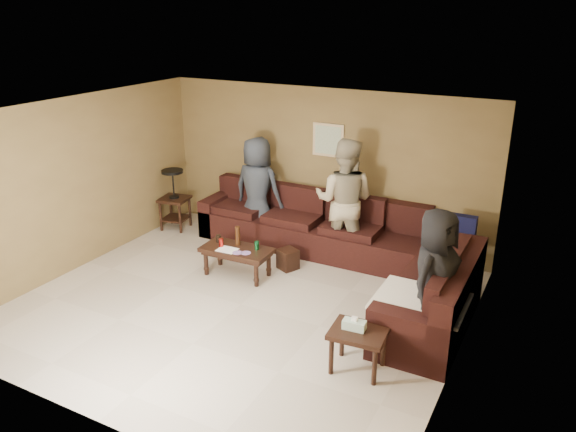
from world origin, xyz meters
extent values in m
plane|color=#BDB0A0|center=(0.00, 0.00, 0.00)|extent=(5.50, 5.50, 0.00)
cube|color=white|center=(0.00, 0.00, 2.45)|extent=(5.50, 5.00, 0.10)
cube|color=brown|center=(0.00, 2.50, 1.25)|extent=(5.50, 0.10, 2.50)
cube|color=brown|center=(0.00, -2.50, 1.25)|extent=(5.50, 0.10, 2.50)
cube|color=brown|center=(-2.75, 0.00, 1.25)|extent=(0.10, 5.00, 2.50)
cube|color=brown|center=(2.75, 0.00, 1.25)|extent=(0.10, 5.00, 2.50)
cube|color=black|center=(0.00, 2.05, 0.23)|extent=(3.70, 0.90, 0.45)
cube|color=black|center=(0.00, 2.38, 0.68)|extent=(3.70, 0.24, 0.45)
cube|color=black|center=(-1.73, 2.05, 0.32)|extent=(0.24, 0.90, 0.63)
cube|color=black|center=(2.30, 0.60, 0.23)|extent=(0.90, 2.00, 0.45)
cube|color=black|center=(2.63, 0.60, 0.68)|extent=(0.24, 2.00, 0.45)
cube|color=black|center=(2.30, -0.28, 0.32)|extent=(0.90, 0.24, 0.63)
cube|color=#101133|center=(2.30, 2.05, 0.75)|extent=(0.45, 0.14, 0.45)
cube|color=white|center=(2.30, 0.15, 0.58)|extent=(1.00, 0.85, 0.04)
cube|color=black|center=(-0.50, 0.71, 0.40)|extent=(1.03, 0.54, 0.06)
cube|color=black|center=(-0.50, 0.71, 0.34)|extent=(0.95, 0.46, 0.05)
cylinder|color=black|center=(-0.91, 0.51, 0.18)|extent=(0.06, 0.06, 0.37)
cylinder|color=black|center=(-0.08, 0.54, 0.18)|extent=(0.06, 0.06, 0.37)
cylinder|color=black|center=(-0.92, 0.88, 0.18)|extent=(0.06, 0.06, 0.37)
cylinder|color=black|center=(-0.10, 0.91, 0.18)|extent=(0.06, 0.06, 0.37)
cylinder|color=red|center=(-0.73, 0.65, 0.48)|extent=(0.07, 0.07, 0.12)
cylinder|color=#147133|center=(-0.23, 0.81, 0.48)|extent=(0.07, 0.07, 0.12)
cylinder|color=#341A0B|center=(-0.55, 0.82, 0.56)|extent=(0.07, 0.07, 0.28)
cylinder|color=black|center=(-0.86, 0.77, 0.48)|extent=(0.08, 0.08, 0.11)
cube|color=white|center=(-0.59, 0.60, 0.43)|extent=(0.29, 0.23, 0.00)
cylinder|color=#DC4DA3|center=(-0.41, 0.57, 0.43)|extent=(0.14, 0.14, 0.01)
cylinder|color=#DC4DA3|center=(-0.30, 0.62, 0.43)|extent=(0.14, 0.14, 0.01)
cube|color=black|center=(-2.45, 1.75, 0.54)|extent=(0.54, 0.54, 0.05)
cube|color=black|center=(-2.45, 1.75, 0.19)|extent=(0.48, 0.48, 0.03)
cylinder|color=black|center=(-2.60, 1.53, 0.27)|extent=(0.05, 0.05, 0.54)
cylinder|color=black|center=(-2.23, 1.60, 0.27)|extent=(0.05, 0.05, 0.54)
cylinder|color=black|center=(-2.67, 1.90, 0.27)|extent=(0.05, 0.05, 0.54)
cylinder|color=black|center=(-2.30, 1.97, 0.27)|extent=(0.05, 0.05, 0.54)
cylinder|color=black|center=(-2.45, 1.75, 0.58)|extent=(0.17, 0.17, 0.03)
cylinder|color=black|center=(-2.45, 1.75, 0.81)|extent=(0.03, 0.03, 0.44)
cylinder|color=black|center=(-2.45, 1.75, 1.03)|extent=(0.37, 0.37, 0.05)
cube|color=black|center=(1.85, -0.59, 0.46)|extent=(0.62, 0.52, 0.05)
cylinder|color=black|center=(1.63, -0.79, 0.23)|extent=(0.05, 0.05, 0.46)
cylinder|color=black|center=(2.10, -0.76, 0.23)|extent=(0.05, 0.05, 0.46)
cylinder|color=black|center=(1.61, -0.43, 0.23)|extent=(0.05, 0.05, 0.46)
cylinder|color=black|center=(2.07, -0.40, 0.23)|extent=(0.05, 0.05, 0.46)
cube|color=white|center=(1.80, -0.59, 0.53)|extent=(0.25, 0.14, 0.10)
cube|color=white|center=(1.80, -0.59, 0.60)|extent=(0.06, 0.04, 0.05)
cube|color=black|center=(0.04, 1.24, 0.15)|extent=(0.34, 0.34, 0.30)
cube|color=tan|center=(0.10, 2.48, 1.70)|extent=(0.52, 0.03, 0.52)
cube|color=beige|center=(0.10, 2.46, 1.70)|extent=(0.44, 0.01, 0.44)
imported|color=#2D333E|center=(-0.94, 2.04, 0.86)|extent=(0.84, 0.55, 1.72)
imported|color=tan|center=(0.62, 1.94, 0.95)|extent=(1.01, 0.83, 1.89)
imported|color=black|center=(2.39, 0.30, 0.82)|extent=(0.68, 0.89, 1.64)
camera|label=1|loc=(3.57, -5.42, 3.68)|focal=35.00mm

